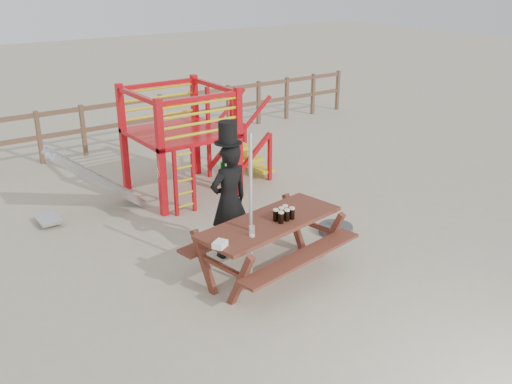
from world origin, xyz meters
The scene contains 10 objects.
ground centered at (0.00, 0.00, 0.00)m, with size 60.00×60.00×0.00m, color tan.
back_fence centered at (0.00, 7.00, 0.74)m, with size 15.09×0.09×1.20m.
playground_fort centered at (0.12, 3.58, 1.07)m, with size 4.71×1.84×2.10m.
picnic_table centered at (-0.33, 0.04, 0.53)m, with size 2.38×1.83×0.84m.
man_with_hat centered at (-0.47, 0.87, 0.94)m, with size 0.67×0.46×2.09m.
metal_pole centered at (-0.74, -0.07, 1.09)m, with size 0.05×0.05×2.18m, color #B2B2B7.
parasol_base centered at (1.37, 0.48, 0.07)m, with size 0.56×0.56×0.24m.
paper_bag centered at (-1.33, -0.24, 0.88)m, with size 0.18×0.14×0.08m, color white.
stout_pints centered at (-0.17, -0.05, 0.92)m, with size 0.30×0.22×0.17m.
empty_glasses centered at (-0.83, -0.22, 0.91)m, with size 0.08×0.08×0.15m.
Camera 1 is at (-4.69, -5.70, 4.10)m, focal length 40.00 mm.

